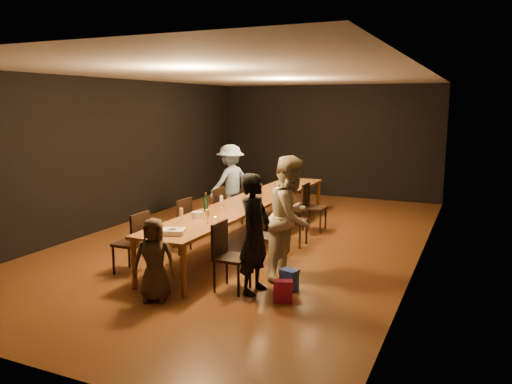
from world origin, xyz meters
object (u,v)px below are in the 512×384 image
at_px(man_blue, 230,182).
at_px(child, 154,260).
at_px(chair_left_1, 175,225).
at_px(chair_right_2, 294,220).
at_px(chair_left_3, 238,200).
at_px(woman_tan, 291,217).
at_px(woman_birthday, 255,234).
at_px(chair_left_2, 210,211).
at_px(table, 250,203).
at_px(birthday_cake, 173,232).
at_px(chair_right_3, 315,207).
at_px(chair_right_1, 267,236).
at_px(plate_stack, 198,215).
at_px(chair_left_0, 130,243).
at_px(ice_bucket, 257,190).
at_px(champagne_bottle, 206,202).
at_px(chair_right_0, 232,257).

relative_size(man_blue, child, 1.50).
bearing_deg(chair_left_1, chair_right_2, -54.78).
bearing_deg(chair_right_2, child, -13.41).
bearing_deg(chair_left_3, woman_tan, -141.33).
height_order(chair_left_3, woman_birthday, woman_birthday).
bearing_deg(chair_left_2, table, -90.00).
bearing_deg(chair_left_1, birthday_cake, -147.16).
bearing_deg(table, chair_right_3, 54.69).
distance_m(chair_right_1, plate_stack, 1.13).
xyz_separation_m(chair_left_2, chair_left_3, (0.00, 1.20, 0.00)).
xyz_separation_m(chair_left_0, ice_bucket, (0.78, 2.84, 0.40)).
bearing_deg(child, champagne_bottle, 78.37).
relative_size(table, child, 5.55).
relative_size(chair_right_3, ice_bucket, 4.02).
bearing_deg(chair_left_2, ice_bucket, -60.29).
bearing_deg(chair_right_0, champagne_bottle, -138.08).
xyz_separation_m(chair_right_3, chair_left_3, (-1.70, 0.00, 0.00)).
xyz_separation_m(chair_left_0, woman_birthday, (2.00, 0.07, 0.34)).
bearing_deg(chair_left_0, chair_right_3, -25.28).
height_order(chair_left_2, plate_stack, chair_left_2).
height_order(chair_left_0, chair_left_2, same).
relative_size(chair_right_1, plate_stack, 5.00).
distance_m(chair_left_0, child, 1.20).
bearing_deg(chair_left_3, chair_right_0, -154.72).
relative_size(chair_right_0, child, 0.86).
distance_m(chair_left_3, woman_tan, 3.60).
xyz_separation_m(chair_right_0, woman_tan, (0.54, 0.81, 0.42)).
relative_size(woman_tan, child, 1.65).
relative_size(chair_left_0, man_blue, 0.57).
relative_size(chair_right_0, champagne_bottle, 2.98).
bearing_deg(chair_left_2, chair_left_0, -180.00).
relative_size(chair_right_1, woman_birthday, 0.58).
bearing_deg(chair_left_2, child, -163.01).
bearing_deg(ice_bucket, chair_right_0, -72.00).
xyz_separation_m(woman_birthday, child, (-1.04, -0.79, -0.26)).
bearing_deg(man_blue, chair_right_0, 50.30).
bearing_deg(birthday_cake, chair_right_0, -3.09).
bearing_deg(man_blue, child, 38.18).
distance_m(chair_right_3, birthday_cake, 3.92).
bearing_deg(child, chair_left_0, 120.18).
bearing_deg(chair_left_1, chair_left_3, 0.00).
xyz_separation_m(woman_birthday, plate_stack, (-1.27, 0.65, -0.00)).
bearing_deg(woman_birthday, chair_left_0, 95.55).
height_order(chair_right_1, chair_left_0, same).
height_order(chair_right_1, chair_left_3, same).
relative_size(chair_right_0, chair_right_1, 1.00).
xyz_separation_m(plate_stack, ice_bucket, (0.04, 2.12, 0.06)).
relative_size(child, champagne_bottle, 3.46).
height_order(chair_left_1, woman_tan, woman_tan).
distance_m(chair_right_1, birthday_cake, 1.66).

